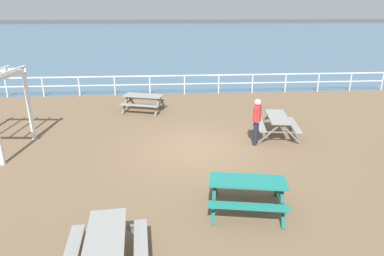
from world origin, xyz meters
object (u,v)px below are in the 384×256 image
(picnic_table_near_left, at_px, (247,187))
(picnic_table_seaward, at_px, (144,99))
(picnic_table_near_right, at_px, (277,121))
(picnic_table_mid_centre, at_px, (106,246))
(visitor, at_px, (257,119))

(picnic_table_near_left, bearing_deg, picnic_table_seaward, 119.15)
(picnic_table_near_right, height_order, picnic_table_mid_centre, same)
(picnic_table_near_right, bearing_deg, picnic_table_seaward, 63.64)
(picnic_table_near_right, xyz_separation_m, visitor, (-1.01, -0.80, 0.36))
(picnic_table_mid_centre, xyz_separation_m, visitor, (4.27, 5.95, 0.36))
(picnic_table_near_right, xyz_separation_m, picnic_table_mid_centre, (-5.28, -6.75, 0.00))
(picnic_table_mid_centre, relative_size, picnic_table_seaward, 0.88)
(picnic_table_seaward, bearing_deg, picnic_table_near_right, -17.99)
(picnic_table_near_left, distance_m, picnic_table_near_right, 5.36)
(picnic_table_near_left, xyz_separation_m, picnic_table_near_right, (2.26, 4.86, 0.00))
(picnic_table_near_left, distance_m, picnic_table_seaward, 8.98)
(picnic_table_near_right, distance_m, picnic_table_mid_centre, 8.57)
(picnic_table_near_left, relative_size, picnic_table_mid_centre, 1.07)
(picnic_table_near_left, relative_size, picnic_table_near_right, 1.02)
(picnic_table_near_right, xyz_separation_m, picnic_table_seaward, (-5.19, 3.64, 0.00))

